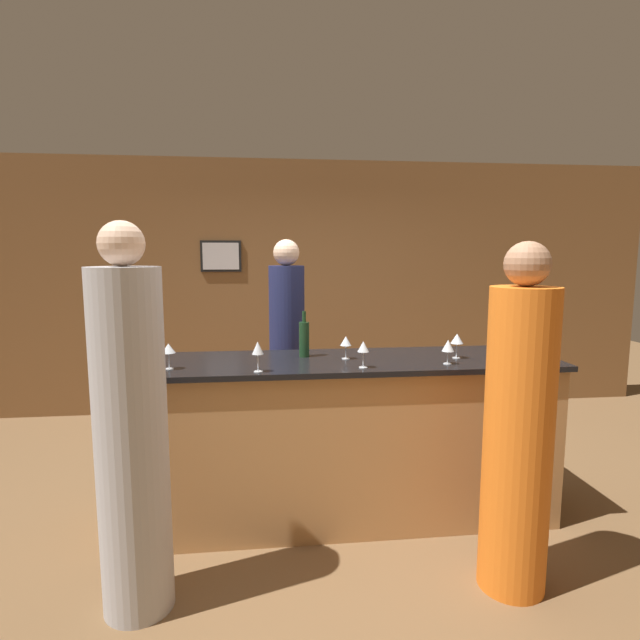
% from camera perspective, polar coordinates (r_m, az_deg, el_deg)
% --- Properties ---
extents(ground_plane, '(14.00, 14.00, 0.00)m').
position_cam_1_polar(ground_plane, '(3.68, 2.30, -21.34)').
color(ground_plane, brown).
extents(back_wall, '(8.00, 0.08, 2.80)m').
position_cam_1_polar(back_wall, '(5.66, -1.43, 3.78)').
color(back_wall, brown).
rests_on(back_wall, ground_plane).
extents(bar_counter, '(2.84, 0.74, 1.09)m').
position_cam_1_polar(bar_counter, '(3.44, 2.35, -13.37)').
color(bar_counter, '#B27F4C').
rests_on(bar_counter, ground_plane).
extents(bartender, '(0.28, 0.28, 1.89)m').
position_cam_1_polar(bartender, '(4.04, -3.76, -4.99)').
color(bartender, '#1E234C').
rests_on(bartender, ground_plane).
extents(guest_0, '(0.34, 0.34, 1.93)m').
position_cam_1_polar(guest_0, '(2.64, -20.76, -12.26)').
color(guest_0, '#B2B2B7').
rests_on(guest_0, ground_plane).
extents(guest_1, '(0.35, 0.35, 1.84)m').
position_cam_1_polar(guest_1, '(2.84, 21.71, -11.83)').
color(guest_1, orange).
rests_on(guest_1, ground_plane).
extents(wine_bottle_0, '(0.07, 0.07, 0.31)m').
position_cam_1_polar(wine_bottle_0, '(3.35, -1.82, -2.13)').
color(wine_bottle_0, '#19381E').
rests_on(wine_bottle_0, bar_counter).
extents(wine_glass_0, '(0.08, 0.08, 0.16)m').
position_cam_1_polar(wine_glass_0, '(3.23, 14.43, -2.91)').
color(wine_glass_0, silver).
rests_on(wine_glass_0, bar_counter).
extents(wine_glass_1, '(0.08, 0.08, 0.17)m').
position_cam_1_polar(wine_glass_1, '(3.42, 15.39, -2.13)').
color(wine_glass_1, silver).
rests_on(wine_glass_1, bar_counter).
extents(wine_glass_2, '(0.07, 0.07, 0.18)m').
position_cam_1_polar(wine_glass_2, '(2.94, -7.13, -3.29)').
color(wine_glass_2, silver).
rests_on(wine_glass_2, bar_counter).
extents(wine_glass_3, '(0.07, 0.07, 0.15)m').
position_cam_1_polar(wine_glass_3, '(3.28, 2.97, -2.49)').
color(wine_glass_3, silver).
rests_on(wine_glass_3, bar_counter).
extents(wine_glass_4, '(0.08, 0.08, 0.16)m').
position_cam_1_polar(wine_glass_4, '(3.12, -16.93, -3.20)').
color(wine_glass_4, silver).
rests_on(wine_glass_4, bar_counter).
extents(wine_glass_5, '(0.07, 0.07, 0.16)m').
position_cam_1_polar(wine_glass_5, '(3.03, 4.97, -3.15)').
color(wine_glass_5, silver).
rests_on(wine_glass_5, bar_counter).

